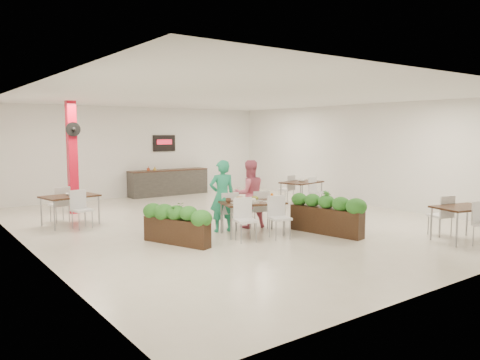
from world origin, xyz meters
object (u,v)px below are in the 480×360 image
object	(u,v)px
planter_right	(326,213)
side_table_b	(302,185)
red_column	(72,156)
planter_left	(176,221)
main_table	(252,207)
diner_woman	(249,194)
diner_man	(222,196)
side_table_c	(463,212)
service_counter	(169,182)
side_table_a	(70,200)

from	to	relation	value
planter_right	side_table_b	size ratio (longest dim) A/B	1.13
red_column	planter_left	world-z (taller)	red_column
main_table	side_table_b	bearing A→B (deg)	32.40
red_column	diner_woman	size ratio (longest dim) A/B	1.94
diner_man	side_table_c	bearing A→B (deg)	148.96
planter_left	diner_man	bearing A→B (deg)	17.46
red_column	service_counter	world-z (taller)	red_column
diner_man	side_table_c	distance (m)	5.27
service_counter	side_table_b	world-z (taller)	service_counter
diner_woman	side_table_a	bearing A→B (deg)	-24.40
planter_right	planter_left	bearing A→B (deg)	160.31
main_table	side_table_c	world-z (taller)	same
main_table	side_table_c	size ratio (longest dim) A/B	1.13
service_counter	planter_right	xyz separation A→B (m)	(-0.16, -8.03, 0.00)
planter_right	side_table_a	bearing A→B (deg)	134.49
main_table	side_table_a	distance (m)	4.66
service_counter	diner_man	distance (m)	6.71
diner_man	side_table_b	distance (m)	4.66
planter_left	side_table_b	size ratio (longest dim) A/B	0.97
red_column	side_table_a	xyz separation A→B (m)	(-0.59, -1.66, -1.01)
red_column	main_table	bearing A→B (deg)	-64.81
side_table_b	side_table_c	size ratio (longest dim) A/B	1.00
main_table	planter_left	distance (m)	1.86
diner_man	side_table_a	xyz separation A→B (m)	(-2.64, 2.89, -0.21)
main_table	service_counter	bearing A→B (deg)	77.62
red_column	planter_right	xyz separation A→B (m)	(3.84, -6.17, -1.15)
service_counter	side_table_c	xyz separation A→B (m)	(1.68, -10.24, 0.13)
diner_woman	side_table_c	world-z (taller)	diner_woman
planter_left	side_table_c	xyz separation A→B (m)	(5.08, -3.37, 0.14)
diner_man	planter_right	world-z (taller)	diner_man
side_table_c	side_table_a	bearing A→B (deg)	145.60
side_table_b	red_column	bearing A→B (deg)	145.04
diner_woman	planter_right	distance (m)	1.92
side_table_b	diner_woman	bearing A→B (deg)	-164.08
side_table_a	side_table_c	bearing A→B (deg)	-56.99
main_table	side_table_a	world-z (taller)	same
side_table_a	planter_left	bearing A→B (deg)	-80.45
service_counter	side_table_a	distance (m)	5.79
red_column	side_table_c	distance (m)	10.17
side_table_a	side_table_c	size ratio (longest dim) A/B	1.00
red_column	diner_man	size ratio (longest dim) A/B	1.90
service_counter	main_table	size ratio (longest dim) A/B	1.59
main_table	side_table_a	xyz separation A→B (m)	(-3.03, 3.54, 0.00)
side_table_b	side_table_c	world-z (taller)	same
side_table_b	side_table_a	bearing A→B (deg)	159.58
diner_woman	planter_right	size ratio (longest dim) A/B	0.88
service_counter	planter_left	distance (m)	7.67
diner_woman	side_table_c	bearing A→B (deg)	141.94
diner_man	planter_right	size ratio (longest dim) A/B	0.90
diner_woman	side_table_c	xyz separation A→B (m)	(2.82, -3.83, -0.20)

